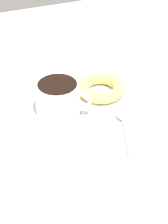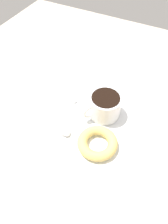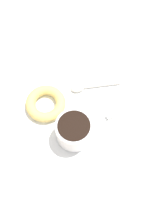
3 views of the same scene
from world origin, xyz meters
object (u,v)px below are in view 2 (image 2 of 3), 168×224
sugar_cube (73,100)px  coffee_cup (104,105)px  donut (97,143)px  spoon (60,128)px

sugar_cube → coffee_cup: bearing=90.2°
donut → sugar_cube: 17.16cm
spoon → sugar_cube: (-10.62, -1.75, 0.33)cm
coffee_cup → spoon: size_ratio=0.81×
coffee_cup → donut: (10.92, 2.94, -2.22)cm
coffee_cup → sugar_cube: size_ratio=7.49×
donut → spoon: (-0.26, -11.51, -0.92)cm
sugar_cube → donut: bearing=50.6°
donut → sugar_cube: (-10.88, -13.26, -0.59)cm
spoon → sugar_cube: size_ratio=9.26×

